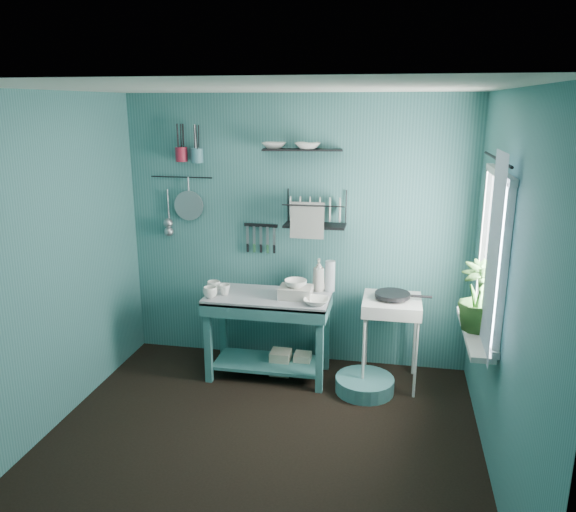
% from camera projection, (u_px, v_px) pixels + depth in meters
% --- Properties ---
extents(floor, '(3.20, 3.20, 0.00)m').
position_uv_depth(floor, '(259.00, 443.00, 4.11)').
color(floor, black).
rests_on(floor, ground).
extents(ceiling, '(3.20, 3.20, 0.00)m').
position_uv_depth(ceiling, '(254.00, 88.00, 3.45)').
color(ceiling, silver).
rests_on(ceiling, ground).
extents(wall_back, '(3.20, 0.00, 3.20)m').
position_uv_depth(wall_back, '(296.00, 233.00, 5.20)').
color(wall_back, '#356E6D').
rests_on(wall_back, ground).
extents(wall_front, '(3.20, 0.00, 3.20)m').
position_uv_depth(wall_front, '(170.00, 388.00, 2.36)').
color(wall_front, '#356E6D').
rests_on(wall_front, ground).
extents(wall_left, '(0.00, 3.00, 3.00)m').
position_uv_depth(wall_left, '(43.00, 268.00, 4.07)').
color(wall_left, '#356E6D').
rests_on(wall_left, ground).
extents(wall_right, '(0.00, 3.00, 3.00)m').
position_uv_depth(wall_right, '(506.00, 296.00, 3.49)').
color(wall_right, '#356E6D').
rests_on(wall_right, ground).
extents(work_counter, '(1.17, 0.72, 0.77)m').
position_uv_depth(work_counter, '(269.00, 336.00, 5.05)').
color(work_counter, '#377473').
rests_on(work_counter, floor).
extents(mug_left, '(0.12, 0.12, 0.10)m').
position_uv_depth(mug_left, '(210.00, 292.00, 4.87)').
color(mug_left, white).
rests_on(mug_left, work_counter).
extents(mug_mid, '(0.14, 0.14, 0.09)m').
position_uv_depth(mug_mid, '(225.00, 290.00, 4.95)').
color(mug_mid, white).
rests_on(mug_mid, work_counter).
extents(mug_right, '(0.17, 0.17, 0.10)m').
position_uv_depth(mug_right, '(214.00, 286.00, 5.03)').
color(mug_right, white).
rests_on(mug_right, work_counter).
extents(wash_tub, '(0.28, 0.22, 0.10)m').
position_uv_depth(wash_tub, '(296.00, 292.00, 4.87)').
color(wash_tub, '#B9B2A9').
rests_on(wash_tub, work_counter).
extents(tub_bowl, '(0.20, 0.19, 0.06)m').
position_uv_depth(tub_bowl, '(296.00, 283.00, 4.85)').
color(tub_bowl, white).
rests_on(tub_bowl, wash_tub).
extents(soap_bottle, '(0.12, 0.12, 0.30)m').
position_uv_depth(soap_bottle, '(319.00, 275.00, 5.02)').
color(soap_bottle, '#B9B2A9').
rests_on(soap_bottle, work_counter).
extents(water_bottle, '(0.09, 0.09, 0.28)m').
position_uv_depth(water_bottle, '(330.00, 276.00, 5.03)').
color(water_bottle, silver).
rests_on(water_bottle, work_counter).
extents(counter_bowl, '(0.22, 0.22, 0.05)m').
position_uv_depth(counter_bowl, '(316.00, 301.00, 4.72)').
color(counter_bowl, white).
rests_on(counter_bowl, work_counter).
extents(hotplate_stand, '(0.53, 0.53, 0.79)m').
position_uv_depth(hotplate_stand, '(390.00, 341.00, 4.90)').
color(hotplate_stand, silver).
rests_on(hotplate_stand, floor).
extents(frying_pan, '(0.30, 0.30, 0.03)m').
position_uv_depth(frying_pan, '(392.00, 295.00, 4.79)').
color(frying_pan, black).
rests_on(frying_pan, hotplate_stand).
extents(knife_strip, '(0.32, 0.03, 0.03)m').
position_uv_depth(knife_strip, '(261.00, 225.00, 5.22)').
color(knife_strip, black).
rests_on(knife_strip, wall_back).
extents(dish_rack, '(0.58, 0.31, 0.32)m').
position_uv_depth(dish_rack, '(315.00, 209.00, 4.98)').
color(dish_rack, black).
rests_on(dish_rack, wall_back).
extents(upper_shelf, '(0.72, 0.28, 0.01)m').
position_uv_depth(upper_shelf, '(302.00, 150.00, 4.89)').
color(upper_shelf, black).
rests_on(upper_shelf, wall_back).
extents(shelf_bowl_left, '(0.23, 0.23, 0.05)m').
position_uv_depth(shelf_bowl_left, '(274.00, 145.00, 4.93)').
color(shelf_bowl_left, white).
rests_on(shelf_bowl_left, upper_shelf).
extents(shelf_bowl_right, '(0.24, 0.24, 0.06)m').
position_uv_depth(shelf_bowl_right, '(308.00, 141.00, 4.86)').
color(shelf_bowl_right, white).
rests_on(shelf_bowl_right, upper_shelf).
extents(utensil_cup_magenta, '(0.11, 0.11, 0.13)m').
position_uv_depth(utensil_cup_magenta, '(181.00, 154.00, 5.13)').
color(utensil_cup_magenta, maroon).
rests_on(utensil_cup_magenta, wall_back).
extents(utensil_cup_teal, '(0.11, 0.11, 0.13)m').
position_uv_depth(utensil_cup_teal, '(197.00, 155.00, 5.11)').
color(utensil_cup_teal, teal).
rests_on(utensil_cup_teal, wall_back).
extents(colander, '(0.28, 0.03, 0.28)m').
position_uv_depth(colander, '(189.00, 206.00, 5.28)').
color(colander, '#A1A2A8').
rests_on(colander, wall_back).
extents(ladle_outer, '(0.01, 0.01, 0.30)m').
position_uv_depth(ladle_outer, '(168.00, 205.00, 5.33)').
color(ladle_outer, '#A1A2A8').
rests_on(ladle_outer, wall_back).
extents(ladle_inner, '(0.01, 0.01, 0.30)m').
position_uv_depth(ladle_inner, '(169.00, 214.00, 5.35)').
color(ladle_inner, '#A1A2A8').
rests_on(ladle_inner, wall_back).
extents(hook_rail, '(0.60, 0.01, 0.01)m').
position_uv_depth(hook_rail, '(181.00, 177.00, 5.24)').
color(hook_rail, black).
rests_on(hook_rail, wall_back).
extents(window_glass, '(0.00, 1.10, 1.10)m').
position_uv_depth(window_glass, '(495.00, 254.00, 3.88)').
color(window_glass, white).
rests_on(window_glass, wall_right).
extents(windowsill, '(0.16, 0.95, 0.04)m').
position_uv_depth(windowsill, '(474.00, 332.00, 4.05)').
color(windowsill, silver).
rests_on(windowsill, wall_right).
extents(curtain, '(0.00, 1.35, 1.35)m').
position_uv_depth(curtain, '(492.00, 258.00, 3.59)').
color(curtain, silver).
rests_on(curtain, wall_right).
extents(curtain_rod, '(0.02, 1.05, 0.02)m').
position_uv_depth(curtain_rod, '(497.00, 159.00, 3.71)').
color(curtain_rod, black).
rests_on(curtain_rod, wall_right).
extents(potted_plant, '(0.35, 0.35, 0.51)m').
position_uv_depth(potted_plant, '(479.00, 297.00, 3.97)').
color(potted_plant, '#315E25').
rests_on(potted_plant, windowsill).
extents(storage_tin_large, '(0.18, 0.18, 0.22)m').
position_uv_depth(storage_tin_large, '(281.00, 362.00, 5.15)').
color(storage_tin_large, tan).
rests_on(storage_tin_large, floor).
extents(storage_tin_small, '(0.15, 0.15, 0.20)m').
position_uv_depth(storage_tin_small, '(303.00, 364.00, 5.15)').
color(storage_tin_small, tan).
rests_on(storage_tin_small, floor).
extents(floor_basin, '(0.50, 0.50, 0.13)m').
position_uv_depth(floor_basin, '(365.00, 385.00, 4.83)').
color(floor_basin, teal).
rests_on(floor_basin, floor).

